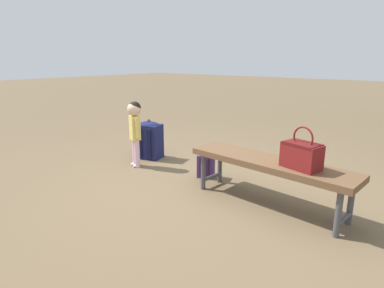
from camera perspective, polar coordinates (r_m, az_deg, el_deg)
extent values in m
plane|color=brown|center=(3.50, -0.07, -8.07)|extent=(40.00, 40.00, 0.00)
cube|color=brown|center=(3.10, 13.50, -3.26)|extent=(1.63, 0.54, 0.06)
cylinder|color=#47474C|center=(3.45, 1.99, -4.91)|extent=(0.05, 0.05, 0.39)
cylinder|color=#47474C|center=(3.66, 4.91, -3.81)|extent=(0.05, 0.05, 0.39)
cylinder|color=#47474C|center=(2.80, 24.34, -11.20)|extent=(0.05, 0.05, 0.39)
cylinder|color=#47474C|center=(3.05, 26.15, -9.28)|extent=(0.05, 0.05, 0.39)
cylinder|color=#47474C|center=(3.59, 3.47, -5.78)|extent=(0.06, 0.28, 0.04)
cylinder|color=#47474C|center=(2.97, 25.08, -11.87)|extent=(0.06, 0.28, 0.04)
cube|color=maroon|center=(2.90, 18.69, -2.02)|extent=(0.36, 0.26, 0.22)
cube|color=#561313|center=(2.87, 18.87, -0.02)|extent=(0.33, 0.25, 0.02)
torus|color=maroon|center=(2.86, 18.96, 1.05)|extent=(0.19, 0.07, 0.20)
cylinder|color=#E5B2C6|center=(4.20, -9.63, -1.70)|extent=(0.07, 0.07, 0.36)
cylinder|color=#E5B2C6|center=(4.28, -10.00, -1.41)|extent=(0.07, 0.07, 0.36)
ellipsoid|color=white|center=(4.24, -9.79, -3.78)|extent=(0.08, 0.10, 0.04)
ellipsoid|color=white|center=(4.32, -10.15, -3.46)|extent=(0.08, 0.10, 0.04)
cube|color=#E5CC66|center=(4.16, -10.02, 2.82)|extent=(0.16, 0.15, 0.31)
cylinder|color=#E5CC66|center=(4.08, -9.63, 2.81)|extent=(0.05, 0.05, 0.26)
cylinder|color=#E5CC66|center=(4.24, -10.41, 3.24)|extent=(0.05, 0.05, 0.26)
sphere|color=beige|center=(4.12, -10.17, 6.06)|extent=(0.17, 0.17, 0.17)
sphere|color=black|center=(4.12, -10.06, 6.30)|extent=(0.16, 0.16, 0.16)
cube|color=#191E4C|center=(4.55, -7.49, 0.48)|extent=(0.38, 0.31, 0.48)
ellipsoid|color=#191E4C|center=(4.50, -7.59, 3.29)|extent=(0.36, 0.30, 0.11)
cube|color=black|center=(4.69, -6.61, 0.01)|extent=(0.23, 0.09, 0.22)
cube|color=black|center=(4.49, -9.15, 0.19)|extent=(0.06, 0.03, 0.41)
cube|color=black|center=(4.41, -7.55, -0.01)|extent=(0.06, 0.03, 0.41)
torus|color=black|center=(4.50, -7.61, 3.83)|extent=(0.03, 0.08, 0.08)
cube|color=#4C2D66|center=(3.82, 2.47, -3.91)|extent=(0.22, 0.19, 0.27)
ellipsoid|color=#4C2D66|center=(3.78, 2.49, -2.06)|extent=(0.21, 0.18, 0.06)
cube|color=#311D42|center=(3.90, 2.79, -4.13)|extent=(0.13, 0.06, 0.12)
cube|color=#311D42|center=(3.76, 1.53, -4.19)|extent=(0.03, 0.02, 0.23)
cube|color=#311D42|center=(3.74, 2.75, -4.32)|extent=(0.03, 0.02, 0.23)
torus|color=#B2B2B7|center=(3.77, 2.50, -1.70)|extent=(0.02, 0.04, 0.04)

